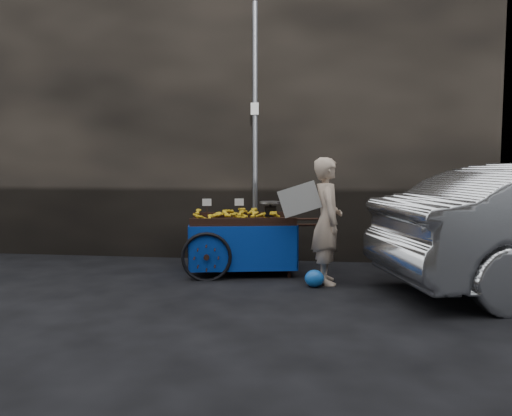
# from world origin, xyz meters

# --- Properties ---
(ground) EXTENTS (80.00, 80.00, 0.00)m
(ground) POSITION_xyz_m (0.00, 0.00, 0.00)
(ground) COLOR black
(ground) RESTS_ON ground
(building_wall) EXTENTS (13.50, 2.00, 5.00)m
(building_wall) POSITION_xyz_m (0.39, 2.60, 2.50)
(building_wall) COLOR black
(building_wall) RESTS_ON ground
(street_pole) EXTENTS (0.12, 0.10, 4.00)m
(street_pole) POSITION_xyz_m (0.30, 1.30, 2.01)
(street_pole) COLOR slate
(street_pole) RESTS_ON ground
(banana_cart) EXTENTS (2.15, 1.28, 1.10)m
(banana_cart) POSITION_xyz_m (0.15, 0.63, 0.68)
(banana_cart) COLOR black
(banana_cart) RESTS_ON ground
(vendor) EXTENTS (0.89, 0.65, 1.64)m
(vendor) POSITION_xyz_m (1.40, 0.13, 0.82)
(vendor) COLOR #BEA58D
(vendor) RESTS_ON ground
(plastic_bag) EXTENTS (0.25, 0.20, 0.22)m
(plastic_bag) POSITION_xyz_m (1.24, -0.11, 0.11)
(plastic_bag) COLOR blue
(plastic_bag) RESTS_ON ground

